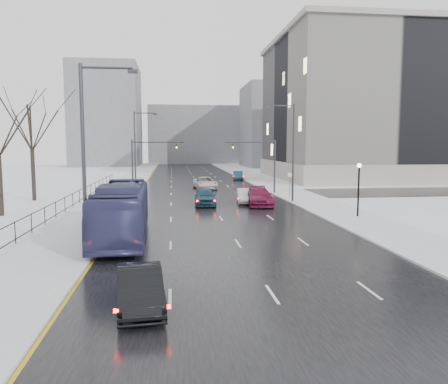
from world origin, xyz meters
name	(u,v)px	position (x,y,z in m)	size (l,w,h in m)	color
road	(199,185)	(0.00, 60.00, 0.02)	(16.00, 150.00, 0.04)	black
cross_road	(205,195)	(0.00, 48.00, 0.02)	(130.00, 10.00, 0.04)	black
sidewalk_left	(125,186)	(-10.50, 60.00, 0.08)	(5.00, 150.00, 0.16)	silver
sidewalk_right	(269,184)	(10.50, 60.00, 0.08)	(5.00, 150.00, 0.16)	silver
park_strip	(57,187)	(-20.00, 60.00, 0.06)	(14.00, 150.00, 0.12)	white
tree_park_d	(2,217)	(-17.80, 34.00, 0.00)	(8.75, 8.75, 12.50)	black
tree_park_e	(35,201)	(-18.20, 44.00, 0.00)	(9.45, 9.45, 13.50)	black
iron_fence	(49,212)	(-13.00, 30.00, 0.91)	(0.06, 70.00, 1.30)	black
streetlight_r_mid	(291,148)	(8.17, 40.00, 5.62)	(2.95, 0.25, 10.00)	#2D2D33
streetlight_l_near	(88,150)	(-8.17, 20.00, 5.62)	(2.95, 0.25, 10.00)	#2D2D33
streetlight_l_far	(137,147)	(-8.17, 52.00, 5.62)	(2.95, 0.25, 10.00)	#2D2D33
lamppost_r_mid	(359,182)	(11.00, 30.00, 2.94)	(0.36, 0.36, 4.28)	black
mast_signal_right	(266,160)	(7.33, 48.00, 4.11)	(6.10, 0.33, 6.50)	#2D2D33
mast_signal_left	(142,160)	(-7.33, 48.00, 4.11)	(6.10, 0.33, 6.50)	#2D2D33
no_uturn_sign	(290,177)	(9.20, 44.00, 2.30)	(0.60, 0.06, 2.70)	#2D2D33
civic_building	(389,115)	(35.00, 72.00, 11.21)	(41.00, 31.00, 24.80)	gray
bldg_far_right	(288,126)	(28.00, 115.00, 11.00)	(24.00, 20.00, 22.00)	slate
bldg_far_left	(107,116)	(-22.00, 125.00, 14.00)	(18.00, 22.00, 28.00)	slate
bldg_far_center	(196,135)	(4.00, 140.00, 9.00)	(30.00, 18.00, 18.00)	slate
sedan_left_near	(140,288)	(-5.05, 12.16, 0.78)	(1.57, 4.50, 1.48)	black
bus	(122,211)	(-7.00, 24.33, 1.77)	(2.90, 12.40, 3.45)	navy
sedan_center_near	(205,197)	(-0.70, 38.67, 0.89)	(2.02, 5.01, 1.71)	#19384C
sedan_right_near	(245,196)	(3.43, 39.77, 0.78)	(1.57, 4.49, 1.48)	silver
sedan_right_cross	(205,183)	(0.50, 54.62, 0.84)	(2.66, 5.77, 1.60)	silver
sedan_right_far	(259,197)	(4.50, 38.09, 0.90)	(2.40, 5.90, 1.71)	maroon
sedan_right_distant	(238,175)	(7.20, 69.32, 0.77)	(1.54, 4.43, 1.46)	navy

